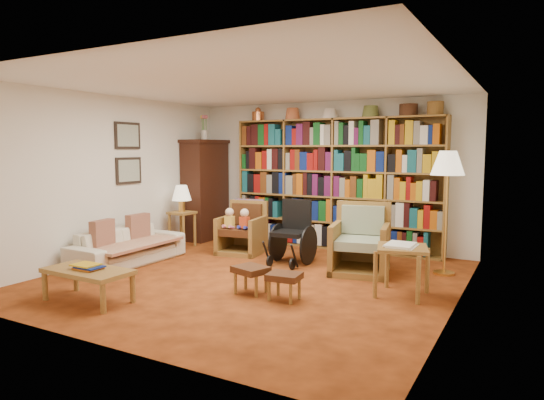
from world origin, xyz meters
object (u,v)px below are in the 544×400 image
Objects in this scene: side_table_papers at (402,254)px; footstool_a at (251,271)px; armchair_sage at (362,246)px; side_table_lamp at (182,222)px; coffee_table at (88,273)px; wheelchair at (293,234)px; floor_lamp at (448,168)px; footstool_b at (284,278)px; armchair_leather at (244,231)px; sofa at (128,246)px.

footstool_a is (-1.57, -0.77, -0.23)m from side_table_papers.
armchair_sage is 1.39× the size of side_table_papers.
side_table_lamp reaches higher than coffee_table.
wheelchair is 2.36m from floor_lamp.
footstool_b is at bearing 30.26° from coffee_table.
footstool_b is at bearing -31.49° from side_table_lamp.
side_table_lamp is at bearing -173.36° from armchair_leather.
armchair_sage is 1.53m from floor_lamp.
side_table_papers is at bearing -21.55° from armchair_leather.
sofa is at bearing -85.82° from side_table_lamp.
wheelchair is at bearing -169.08° from floor_lamp.
wheelchair reaches higher than coffee_table.
side_table_lamp is 3.28m from armchair_sage.
armchair_sage is at bearing -7.40° from armchair_leather.
footstool_b is at bearing -97.62° from sofa.
coffee_table is at bearing -129.01° from armchair_sage.
armchair_leather is 0.84× the size of coffee_table.
floor_lamp is 3.65× the size of footstool_a.
floor_lamp is at bearing -67.90° from sofa.
footstool_b is at bearing -66.49° from wheelchair.
sofa is 3.41m from armchair_sage.
floor_lamp is (2.09, 0.40, 1.01)m from wheelchair.
floor_lamp is 4.67m from coffee_table.
armchair_sage reaches higher than coffee_table.
armchair_leather is 3.07m from side_table_papers.
floor_lamp is at bearing 10.92° from wheelchair.
armchair_leather is at bearing -177.78° from floor_lamp.
armchair_sage is 2.08× the size of footstool_a.
side_table_lamp is at bearing 148.51° from footstool_b.
footstool_b is (0.72, -1.65, -0.18)m from wheelchair.
armchair_leather is at bearing 87.40° from coffee_table.
coffee_table is at bearing -113.00° from wheelchair.
wheelchair is 2.06× the size of footstool_a.
armchair_leather is 2.61m from footstool_b.
footstool_a is at bearing -80.98° from wheelchair.
coffee_table is (-2.23, -2.76, -0.04)m from armchair_sage.
armchair_sage is at bearing 78.08° from footstool_b.
armchair_leather reaches higher than coffee_table.
armchair_leather is at bearing -34.76° from sofa.
footstool_b is at bearing -101.92° from armchair_sage.
side_table_lamp is 1.19m from armchair_leather.
sofa is 2.86m from footstool_b.
footstool_a is (0.26, -1.61, -0.17)m from wheelchair.
footstool_b is (-1.11, -0.80, -0.24)m from side_table_papers.
sofa is 2.89× the size of side_table_lamp.
side_table_lamp is 4.16m from side_table_papers.
floor_lamp reaches higher than coffee_table.
side_table_papers is (-0.26, -1.25, -0.95)m from floor_lamp.
side_table_papers is at bearing -101.89° from floor_lamp.
side_table_papers is 1.76m from footstool_a.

